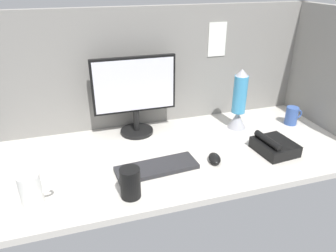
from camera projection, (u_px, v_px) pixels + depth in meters
ground_plane at (182, 152)px, 159.91cm from camera, size 180.00×80.00×3.00cm
cubicle_wall_back at (161, 67)px, 177.11cm from camera, size 180.00×5.50×65.06cm
monitor at (135, 92)px, 165.70cm from camera, size 44.18×18.00×42.37cm
keyboard at (157, 168)px, 142.37cm from camera, size 37.89×15.80×2.00cm
mouse at (215, 158)px, 147.97cm from camera, size 7.71×10.65×3.40cm
mug_ceramic_white at (31, 189)px, 119.61cm from camera, size 12.40×8.30×12.72cm
mug_ceramic_blue at (292, 116)px, 183.35cm from camera, size 10.56×6.94×10.51cm
mug_black_travel at (130, 183)px, 123.05cm from camera, size 8.09×8.09×12.79cm
lava_lamp at (239, 104)px, 175.29cm from camera, size 10.50×10.50×34.36cm
desk_phone at (274, 146)px, 155.47cm from camera, size 18.75×20.55×8.80cm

